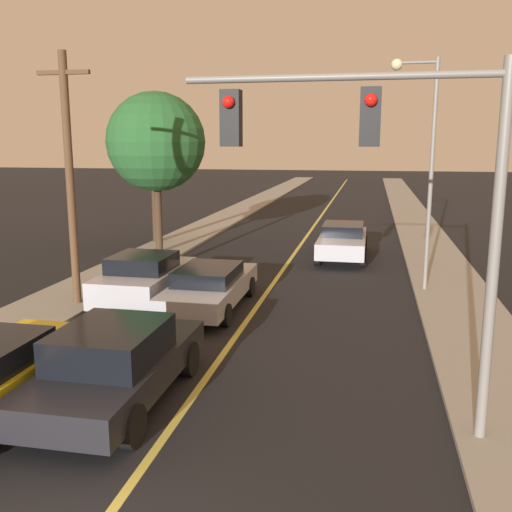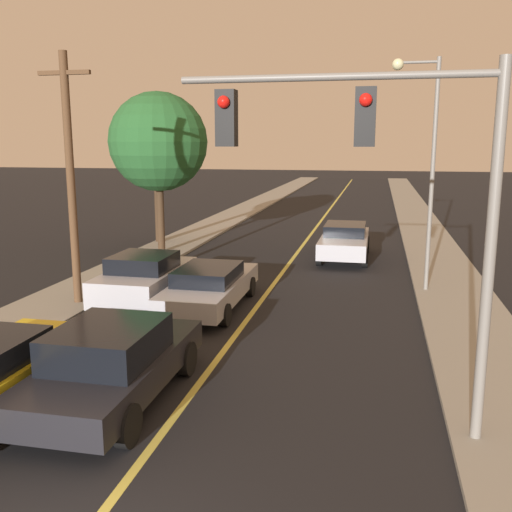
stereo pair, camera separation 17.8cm
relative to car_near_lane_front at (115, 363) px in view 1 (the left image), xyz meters
The scene contains 12 objects.
road_surface 31.45m from the car_near_lane_front, 87.56° to the left, with size 9.55×80.00×0.01m.
sidewalk_left 31.77m from the car_near_lane_front, 98.49° to the left, with size 2.50×80.00×0.12m.
sidewalk_right 32.27m from the car_near_lane_front, 76.80° to the left, with size 2.50×80.00×0.12m.
car_near_lane_front is the anchor object (origin of this frame).
car_near_lane_second 6.45m from the car_near_lane_front, 90.00° to the left, with size 1.97×5.10×1.32m.
car_outer_lane_second 6.92m from the car_near_lane_front, 107.68° to the left, with size 2.08×4.19×1.57m.
car_far_oncoming 15.30m from the car_near_lane_front, 76.83° to the left, with size 2.04×5.18×1.48m.
traffic_signal_mast 6.09m from the car_near_lane_front, ahead, with size 5.02×0.42×6.01m.
streetlamp_right 12.17m from the car_near_lane_front, 57.68° to the left, with size 1.48×0.36×7.36m.
utility_pole_left 7.83m from the car_near_lane_front, 124.24° to the left, with size 1.60×0.24×7.31m.
tree_left_near 15.41m from the car_near_lane_front, 107.74° to the left, with size 4.23×4.23×6.92m.
tree_left_far 18.06m from the car_near_lane_front, 108.59° to the left, with size 2.69×2.69×5.85m.
Camera 1 is at (3.26, -4.81, 4.88)m, focal length 40.00 mm.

